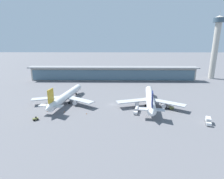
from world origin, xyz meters
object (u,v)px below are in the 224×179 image
object	(u,v)px
airliner_centre_stand	(150,99)
service_truck_by_tail_white	(136,110)
airliner_left_stand	(66,96)
service_truck_under_wing_olive	(168,105)
service_truck_near_nose_white	(208,121)
safety_cone_bravo	(64,112)
safety_cone_alpha	(47,111)
safety_cone_charlie	(87,113)
service_truck_mid_apron_olive	(35,119)
control_tower	(216,43)

from	to	relation	value
airliner_centre_stand	service_truck_by_tail_white	xyz separation A→B (m)	(-10.32, -11.92, -3.16)
airliner_left_stand	service_truck_under_wing_olive	world-z (taller)	airliner_left_stand
service_truck_under_wing_olive	service_truck_by_tail_white	world-z (taller)	service_truck_under_wing_olive
service_truck_near_nose_white	safety_cone_bravo	world-z (taller)	service_truck_near_nose_white
service_truck_near_nose_white	service_truck_under_wing_olive	size ratio (longest dim) A/B	1.01
airliner_centre_stand	service_truck_by_tail_white	world-z (taller)	airliner_centre_stand
safety_cone_alpha	safety_cone_charlie	bearing A→B (deg)	-7.04
service_truck_near_nose_white	safety_cone_bravo	distance (m)	81.71
service_truck_under_wing_olive	service_truck_mid_apron_olive	world-z (taller)	service_truck_under_wing_olive
airliner_centre_stand	control_tower	world-z (taller)	control_tower
service_truck_mid_apron_olive	service_truck_near_nose_white	bearing A→B (deg)	-1.67
airliner_centre_stand	service_truck_under_wing_olive	world-z (taller)	airliner_centre_stand
safety_cone_charlie	service_truck_under_wing_olive	bearing A→B (deg)	12.28
service_truck_near_nose_white	service_truck_by_tail_white	bearing A→B (deg)	157.44
airliner_centre_stand	safety_cone_charlie	xyz separation A→B (m)	(-40.38, -14.91, -4.55)
safety_cone_alpha	safety_cone_bravo	distance (m)	10.70
safety_cone_alpha	safety_cone_bravo	bearing A→B (deg)	-1.95
service_truck_near_nose_white	safety_cone_charlie	world-z (taller)	service_truck_near_nose_white
airliner_centre_stand	safety_cone_bravo	xyz separation A→B (m)	(-54.59, -12.20, -4.55)
service_truck_mid_apron_olive	safety_cone_charlie	distance (m)	28.43
safety_cone_bravo	safety_cone_alpha	bearing A→B (deg)	178.05
service_truck_under_wing_olive	service_truck_by_tail_white	bearing A→B (deg)	-159.02
service_truck_near_nose_white	airliner_left_stand	bearing A→B (deg)	159.22
service_truck_under_wing_olive	airliner_centre_stand	bearing A→B (deg)	161.53
airliner_left_stand	safety_cone_bravo	bearing A→B (deg)	-78.81
airliner_left_stand	control_tower	distance (m)	175.35
service_truck_near_nose_white	control_tower	distance (m)	141.78
service_truck_under_wing_olive	safety_cone_bravo	world-z (taller)	service_truck_under_wing_olive
service_truck_mid_apron_olive	safety_cone_bravo	xyz separation A→B (m)	(12.65, 12.00, -0.56)
airliner_left_stand	safety_cone_alpha	bearing A→B (deg)	-113.68
airliner_left_stand	service_truck_near_nose_white	bearing A→B (deg)	-20.78
service_truck_near_nose_white	safety_cone_charlie	bearing A→B (deg)	169.72
airliner_centre_stand	service_truck_under_wing_olive	distance (m)	12.12
service_truck_under_wing_olive	safety_cone_charlie	xyz separation A→B (m)	(-51.47, -11.20, -1.37)
airliner_left_stand	service_truck_under_wing_olive	bearing A→B (deg)	-7.07
safety_cone_alpha	airliner_centre_stand	bearing A→B (deg)	10.27
service_truck_near_nose_white	service_truck_by_tail_white	distance (m)	39.08
service_truck_mid_apron_olive	safety_cone_charlie	world-z (taller)	service_truck_mid_apron_olive
control_tower	safety_cone_charlie	distance (m)	173.66
service_truck_by_tail_white	safety_cone_alpha	size ratio (longest dim) A/B	12.70
control_tower	airliner_left_stand	bearing A→B (deg)	-148.69
service_truck_under_wing_olive	safety_cone_alpha	world-z (taller)	service_truck_under_wing_olive
service_truck_near_nose_white	airliner_centre_stand	bearing A→B (deg)	133.77
service_truck_under_wing_olive	airliner_left_stand	bearing A→B (deg)	172.93
airliner_centre_stand	service_truck_mid_apron_olive	world-z (taller)	airliner_centre_stand
service_truck_under_wing_olive	safety_cone_charlie	distance (m)	52.69
airliner_left_stand	safety_cone_alpha	size ratio (longest dim) A/B	82.75
airliner_centre_stand	service_truck_by_tail_white	size ratio (longest dim) A/B	6.52
service_truck_by_tail_white	safety_cone_charlie	distance (m)	30.24
safety_cone_charlie	safety_cone_bravo	bearing A→B (deg)	169.21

